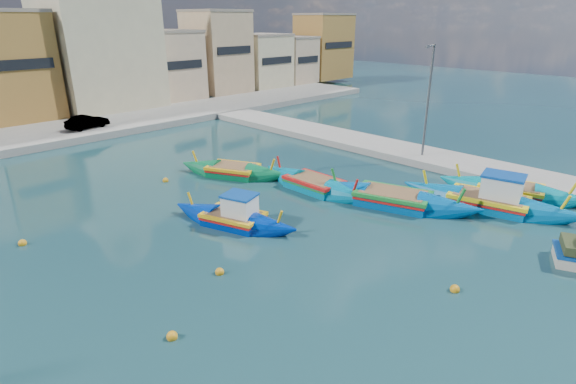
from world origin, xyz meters
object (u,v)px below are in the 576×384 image
luzzu_blue_cabin (234,219)px  luzzu_cyan_south (510,192)px  church_block (95,30)px  luzzu_cyan_mid (314,185)px  luzzu_turquoise_cabin (489,202)px  luzzu_green (233,172)px  luzzu_blue_south (392,200)px  quay_street_lamp (428,101)px

luzzu_blue_cabin → luzzu_cyan_south: 15.82m
church_block → luzzu_cyan_mid: church_block is taller
church_block → luzzu_turquoise_cabin: bearing=-86.6°
luzzu_blue_cabin → luzzu_cyan_south: luzzu_blue_cabin is taller
luzzu_turquoise_cabin → luzzu_cyan_south: bearing=-3.9°
luzzu_green → luzzu_blue_south: (3.06, -10.02, 0.03)m
luzzu_turquoise_cabin → luzzu_blue_south: (-3.23, 3.94, -0.08)m
luzzu_turquoise_cabin → luzzu_green: (-6.29, 13.96, -0.11)m
luzzu_cyan_south → luzzu_green: bearing=122.1°
luzzu_blue_cabin → luzzu_cyan_mid: size_ratio=0.88×
quay_street_lamp → luzzu_cyan_mid: size_ratio=0.95×
luzzu_blue_cabin → luzzu_cyan_mid: (6.45, 0.47, -0.05)m
quay_street_lamp → luzzu_blue_cabin: quay_street_lamp is taller
luzzu_cyan_mid → luzzu_blue_south: size_ratio=0.86×
luzzu_blue_cabin → luzzu_turquoise_cabin: bearing=-36.6°
luzzu_turquoise_cabin → luzzu_green: bearing=114.2°
luzzu_turquoise_cabin → luzzu_blue_south: 5.09m
luzzu_blue_cabin → luzzu_cyan_south: (13.49, -8.27, -0.04)m
quay_street_lamp → luzzu_cyan_south: 8.44m
quay_street_lamp → luzzu_green: size_ratio=1.03×
church_block → luzzu_green: church_block is taller
luzzu_cyan_south → luzzu_blue_south: bearing=144.7°
luzzu_cyan_mid → luzzu_green: 5.69m
luzzu_turquoise_cabin → luzzu_blue_cabin: (-10.91, 8.10, -0.06)m
church_block → luzzu_blue_south: bearing=-91.3°
luzzu_cyan_mid → luzzu_cyan_south: size_ratio=0.99×
luzzu_blue_south → luzzu_cyan_south: 7.12m
quay_street_lamp → luzzu_cyan_south: bearing=-109.3°
church_block → luzzu_green: (-3.87, -26.86, -8.15)m
church_block → quay_street_lamp: (7.44, -34.00, -4.07)m
luzzu_cyan_mid → luzzu_blue_south: bearing=-75.2°
luzzu_turquoise_cabin → church_block: bearing=93.4°
luzzu_blue_south → luzzu_turquoise_cabin: bearing=-50.6°
church_block → quay_street_lamp: church_block is taller
church_block → luzzu_blue_south: church_block is taller
quay_street_lamp → luzzu_blue_south: size_ratio=0.81×
luzzu_green → quay_street_lamp: bearing=-32.3°
church_block → luzzu_green: bearing=-98.2°
luzzu_turquoise_cabin → luzzu_green: 15.31m
luzzu_blue_cabin → luzzu_cyan_mid: luzzu_blue_cabin is taller
luzzu_green → luzzu_cyan_mid: bearing=-71.2°
luzzu_cyan_mid → luzzu_cyan_south: (7.04, -8.74, 0.01)m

